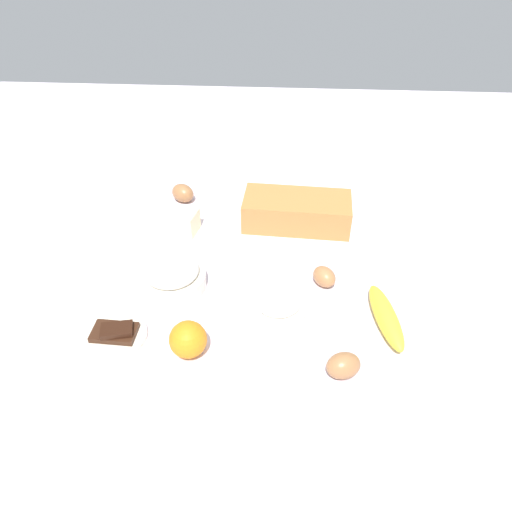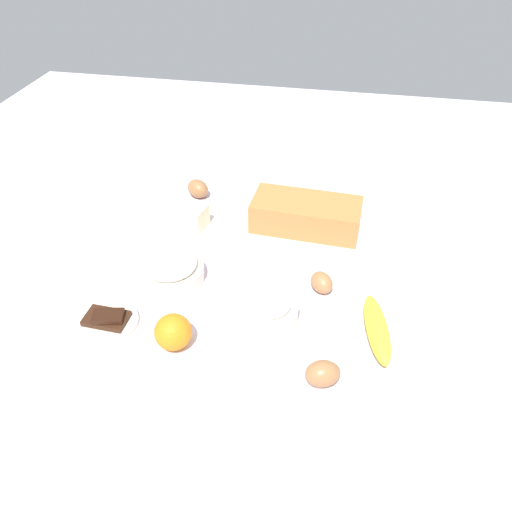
# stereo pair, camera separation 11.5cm
# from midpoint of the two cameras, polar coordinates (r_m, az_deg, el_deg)

# --- Properties ---
(ground_plane) EXTENTS (2.40, 2.40, 0.02)m
(ground_plane) POSITION_cam_midpoint_polar(r_m,az_deg,el_deg) (1.18, 2.78, -1.99)
(ground_plane) COLOR silver
(loaf_pan) EXTENTS (0.29, 0.15, 0.08)m
(loaf_pan) POSITION_cam_midpoint_polar(r_m,az_deg,el_deg) (1.30, 8.35, 4.74)
(loaf_pan) COLOR #B77A3D
(loaf_pan) RESTS_ON ground_plane
(flour_bowl) EXTENTS (0.15, 0.15, 0.07)m
(flour_bowl) POSITION_cam_midpoint_polar(r_m,az_deg,el_deg) (1.14, -7.04, -1.57)
(flour_bowl) COLOR silver
(flour_bowl) RESTS_ON ground_plane
(sugar_bowl) EXTENTS (0.13, 0.13, 0.07)m
(sugar_bowl) POSITION_cam_midpoint_polar(r_m,az_deg,el_deg) (1.04, 4.61, -6.21)
(sugar_bowl) COLOR silver
(sugar_bowl) RESTS_ON ground_plane
(banana) EXTENTS (0.08, 0.19, 0.04)m
(banana) POSITION_cam_midpoint_polar(r_m,az_deg,el_deg) (1.06, 16.94, -8.20)
(banana) COLOR yellow
(banana) RESTS_ON ground_plane
(orange_fruit) EXTENTS (0.07, 0.07, 0.07)m
(orange_fruit) POSITION_cam_midpoint_polar(r_m,az_deg,el_deg) (0.99, -6.28, -8.91)
(orange_fruit) COLOR orange
(orange_fruit) RESTS_ON ground_plane
(butter_block) EXTENTS (0.10, 0.08, 0.06)m
(butter_block) POSITION_cam_midpoint_polar(r_m,az_deg,el_deg) (1.31, -5.26, 4.54)
(butter_block) COLOR #F4EDB2
(butter_block) RESTS_ON ground_plane
(egg_near_butter) EXTENTS (0.09, 0.08, 0.05)m
(egg_near_butter) POSITION_cam_midpoint_polar(r_m,az_deg,el_deg) (1.43, -4.47, 7.72)
(egg_near_butter) COLOR #9E6A40
(egg_near_butter) RESTS_ON ground_plane
(egg_beside_bowl) EXTENTS (0.08, 0.07, 0.05)m
(egg_beside_bowl) POSITION_cam_midpoint_polar(r_m,az_deg,el_deg) (0.95, 11.28, -13.39)
(egg_beside_bowl) COLOR #A46E43
(egg_beside_bowl) RESTS_ON ground_plane
(egg_loose) EXTENTS (0.07, 0.08, 0.05)m
(egg_loose) POSITION_cam_midpoint_polar(r_m,az_deg,el_deg) (1.13, 10.54, -3.15)
(egg_loose) COLOR #AB7345
(egg_loose) RESTS_ON ground_plane
(chocolate_plate) EXTENTS (0.13, 0.13, 0.03)m
(chocolate_plate) POSITION_cam_midpoint_polar(r_m,az_deg,el_deg) (1.07, -13.94, -7.42)
(chocolate_plate) COLOR silver
(chocolate_plate) RESTS_ON ground_plane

